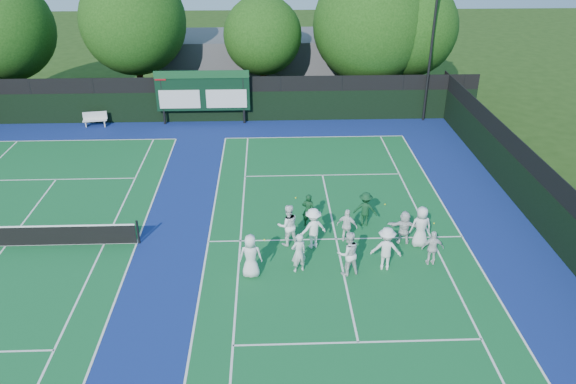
{
  "coord_description": "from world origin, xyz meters",
  "views": [
    {
      "loc": [
        -2.84,
        -19.44,
        12.84
      ],
      "look_at": [
        -2.0,
        3.0,
        1.3
      ],
      "focal_mm": 35.0,
      "sensor_mm": 36.0,
      "label": 1
    }
  ],
  "objects_px": {
    "bench": "(95,119)",
    "coach_left": "(308,210)",
    "scoreboard": "(202,91)",
    "tennis_net": "(3,236)"
  },
  "relations": [
    {
      "from": "bench",
      "to": "coach_left",
      "type": "height_order",
      "value": "coach_left"
    },
    {
      "from": "tennis_net",
      "to": "bench",
      "type": "relative_size",
      "value": 7.31
    },
    {
      "from": "scoreboard",
      "to": "bench",
      "type": "xyz_separation_m",
      "value": [
        -7.01,
        -0.22,
        -1.68
      ]
    },
    {
      "from": "tennis_net",
      "to": "bench",
      "type": "height_order",
      "value": "tennis_net"
    },
    {
      "from": "scoreboard",
      "to": "coach_left",
      "type": "xyz_separation_m",
      "value": [
        5.88,
        -13.4,
        -1.4
      ]
    },
    {
      "from": "scoreboard",
      "to": "tennis_net",
      "type": "distance_m",
      "value": 16.26
    },
    {
      "from": "tennis_net",
      "to": "coach_left",
      "type": "xyz_separation_m",
      "value": [
        12.87,
        1.18,
        0.3
      ]
    },
    {
      "from": "coach_left",
      "to": "tennis_net",
      "type": "bearing_deg",
      "value": 23.5
    },
    {
      "from": "tennis_net",
      "to": "scoreboard",
      "type": "bearing_deg",
      "value": 64.4
    },
    {
      "from": "scoreboard",
      "to": "coach_left",
      "type": "bearing_deg",
      "value": -66.3
    }
  ]
}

